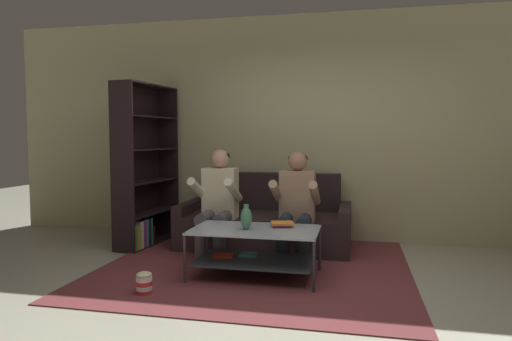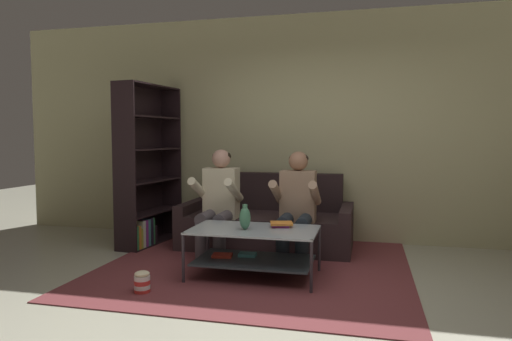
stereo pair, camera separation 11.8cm
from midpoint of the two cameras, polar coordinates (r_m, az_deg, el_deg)
ground at (r=3.78m, az=2.15°, el=-16.49°), size 16.80×16.80×0.00m
back_partition at (r=5.98m, az=6.39°, el=5.28°), size 8.40×0.12×2.90m
couch at (r=5.59m, az=0.62°, el=-6.66°), size 2.03×0.92×0.88m
person_seated_left at (r=5.12m, az=-5.48°, el=-3.56°), size 0.50×0.58×1.20m
person_seated_right at (r=4.92m, az=4.36°, el=-3.95°), size 0.50×0.58×1.18m
coffee_table at (r=4.39m, az=-0.99°, el=-9.27°), size 1.20×0.69×0.47m
area_rug at (r=4.93m, az=-0.36°, el=-11.44°), size 3.08×3.17×0.01m
vase at (r=4.30m, az=-2.02°, el=-5.93°), size 0.11×0.11×0.24m
book_stack at (r=4.45m, az=2.51°, el=-6.71°), size 0.25×0.23×0.04m
bookshelf at (r=5.82m, az=-14.69°, el=-0.99°), size 0.43×1.07×1.97m
popcorn_tub at (r=4.12m, az=-14.63°, el=-13.44°), size 0.14×0.14×0.19m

